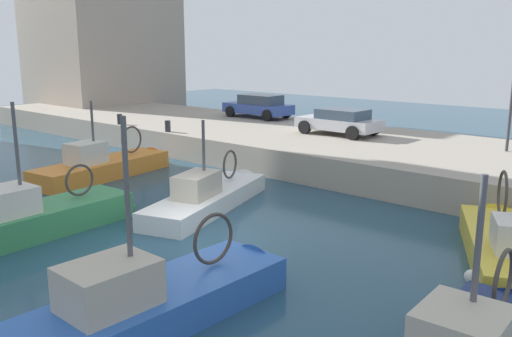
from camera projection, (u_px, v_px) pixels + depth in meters
name	position (u px, v px, depth m)	size (l,w,h in m)	color
water_surface	(195.00, 240.00, 15.27)	(80.00, 80.00, 0.00)	navy
quay_wall	(393.00, 158.00, 23.56)	(9.00, 56.00, 1.20)	#9E9384
fishing_boat_orange	(109.00, 173.00, 22.89)	(7.04, 2.65, 4.00)	orange
fishing_boat_green	(42.00, 229.00, 15.83)	(6.87, 2.01, 4.62)	#388951
fishing_boat_white	(213.00, 202.00, 18.56)	(7.04, 3.60, 3.72)	white
fishing_boat_blue	(163.00, 313.00, 10.80)	(6.98, 2.12, 4.92)	#2D60B7
fishing_boat_yellow	(504.00, 254.00, 13.94)	(6.32, 4.25, 4.93)	gold
parked_car_silver	(340.00, 121.00, 25.80)	(2.05, 3.96, 1.23)	#B7B7BC
parked_car_blue	(259.00, 106.00, 32.00)	(1.93, 4.23, 1.35)	#334C9E
mooring_bollard_mid	(168.00, 126.00, 26.78)	(0.28, 0.28, 0.55)	#2D2D33
mooring_bollard_north	(120.00, 119.00, 29.36)	(0.28, 0.28, 0.55)	#2D2D33
waterfront_building_west	(102.00, 29.00, 41.47)	(9.58, 8.74, 13.15)	#A39384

